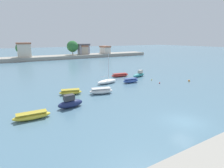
# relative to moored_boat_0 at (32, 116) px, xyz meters

# --- Properties ---
(ground_plane) EXTENTS (400.00, 400.00, 0.00)m
(ground_plane) POSITION_rel_moored_boat_0_xyz_m (14.99, -9.84, -0.42)
(ground_plane) COLOR slate
(moored_boat_0) EXTENTS (4.31, 1.49, 0.86)m
(moored_boat_0) POSITION_rel_moored_boat_0_xyz_m (0.00, 0.00, 0.00)
(moored_boat_0) COLOR yellow
(moored_boat_0) RESTS_ON ground
(moored_boat_1) EXTENTS (3.72, 1.67, 1.87)m
(moored_boat_1) POSITION_rel_moored_boat_0_xyz_m (5.19, 1.40, 0.27)
(moored_boat_1) COLOR navy
(moored_boat_1) RESTS_ON ground
(moored_boat_2) EXTENTS (4.04, 2.40, 0.88)m
(moored_boat_2) POSITION_rel_moored_boat_0_xyz_m (7.27, 7.41, 0.00)
(moored_boat_2) COLOR yellow
(moored_boat_2) RESTS_ON ground
(moored_boat_3) EXTENTS (4.39, 2.61, 1.02)m
(moored_boat_3) POSITION_rel_moored_boat_0_xyz_m (11.96, 5.04, 0.08)
(moored_boat_3) COLOR white
(moored_boat_3) RESTS_ON ground
(moored_boat_4) EXTENTS (5.13, 2.53, 6.50)m
(moored_boat_4) POSITION_rel_moored_boat_0_xyz_m (16.53, 10.99, 0.06)
(moored_boat_4) COLOR white
(moored_boat_4) RESTS_ON ground
(moored_boat_5) EXTENTS (3.80, 1.56, 0.96)m
(moored_boat_5) POSITION_rel_moored_boat_0_xyz_m (21.34, 9.00, 0.05)
(moored_boat_5) COLOR #3856A8
(moored_boat_5) RESTS_ON ground
(moored_boat_6) EXTENTS (4.80, 1.94, 0.83)m
(moored_boat_6) POSITION_rel_moored_boat_0_xyz_m (22.94, 15.67, -0.01)
(moored_boat_6) COLOR #C63833
(moored_boat_6) RESTS_ON ground
(moored_boat_7) EXTENTS (4.49, 2.32, 1.59)m
(moored_boat_7) POSITION_rel_moored_boat_0_xyz_m (27.10, 13.25, 0.11)
(moored_boat_7) COLOR teal
(moored_boat_7) RESTS_ON ground
(mooring_buoy_0) EXTENTS (0.25, 0.25, 0.25)m
(mooring_buoy_0) POSITION_rel_moored_boat_0_xyz_m (26.89, 8.38, -0.29)
(mooring_buoy_0) COLOR yellow
(mooring_buoy_0) RESTS_ON ground
(mooring_buoy_1) EXTENTS (0.39, 0.39, 0.39)m
(mooring_buoy_1) POSITION_rel_moored_boat_0_xyz_m (33.22, 3.14, -0.22)
(mooring_buoy_1) COLOR orange
(mooring_buoy_1) RESTS_ON ground
(mooring_buoy_2) EXTENTS (0.27, 0.27, 0.27)m
(mooring_buoy_2) POSITION_rel_moored_boat_0_xyz_m (26.12, 5.11, -0.28)
(mooring_buoy_2) COLOR red
(mooring_buoy_2) RESTS_ON ground
(distant_shoreline) EXTENTS (109.41, 9.36, 8.38)m
(distant_shoreline) POSITION_rel_moored_boat_0_xyz_m (17.67, 65.74, 1.48)
(distant_shoreline) COLOR gray
(distant_shoreline) RESTS_ON ground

